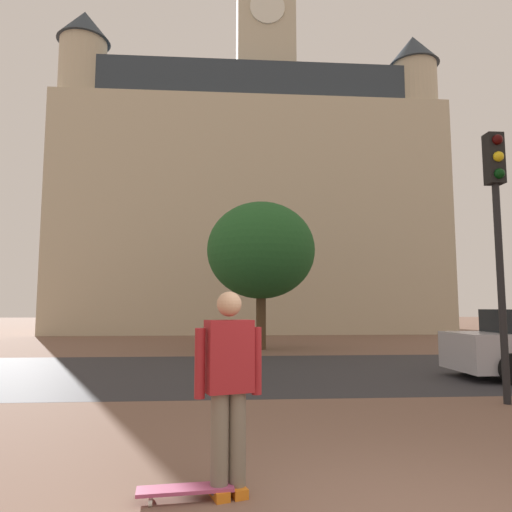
{
  "coord_description": "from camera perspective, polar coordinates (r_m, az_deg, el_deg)",
  "views": [
    {
      "loc": [
        -1.4,
        -3.08,
        1.6
      ],
      "look_at": [
        -0.4,
        10.72,
        3.09
      ],
      "focal_mm": 33.15,
      "sensor_mm": 36.0,
      "label": 1
    }
  ],
  "objects": [
    {
      "name": "person_skater",
      "position": [
        4.25,
        -3.36,
        -14.72
      ],
      "size": [
        0.59,
        0.37,
        1.73
      ],
      "color": "#706656",
      "rests_on": "ground_plane"
    },
    {
      "name": "ground_plane",
      "position": [
        13.25,
        2.0,
        -13.06
      ],
      "size": [
        120.0,
        120.0,
        0.0
      ],
      "primitive_type": "plane",
      "color": "brown"
    },
    {
      "name": "street_asphalt_strip",
      "position": [
        12.16,
        2.57,
        -13.67
      ],
      "size": [
        120.0,
        7.26,
        0.0
      ],
      "primitive_type": "cube",
      "color": "#2D2D33",
      "rests_on": "ground_plane"
    },
    {
      "name": "landmark_building",
      "position": [
        34.24,
        -0.82,
        5.95
      ],
      "size": [
        24.12,
        13.97,
        30.09
      ],
      "color": "beige",
      "rests_on": "ground_plane"
    },
    {
      "name": "tree_curb_far",
      "position": [
        18.16,
        0.6,
        0.66
      ],
      "size": [
        4.14,
        4.14,
        5.62
      ],
      "color": "#4C3823",
      "rests_on": "ground_plane"
    },
    {
      "name": "skateboard",
      "position": [
        4.41,
        -8.52,
        -26.1
      ],
      "size": [
        0.82,
        0.28,
        0.11
      ],
      "color": "#AD456F",
      "rests_on": "ground_plane"
    },
    {
      "name": "traffic_light_pole",
      "position": [
        9.14,
        27.11,
        4.79
      ],
      "size": [
        0.28,
        0.34,
        4.61
      ],
      "color": "black",
      "rests_on": "ground_plane"
    }
  ]
}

